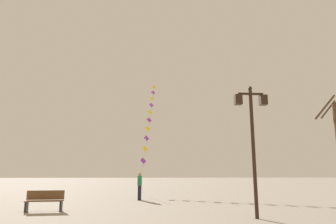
% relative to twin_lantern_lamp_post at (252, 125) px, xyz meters
% --- Properties ---
extents(ground_plane, '(160.00, 160.00, 0.00)m').
position_rel_twin_lantern_lamp_post_xyz_m(ground_plane, '(-2.62, 10.76, -3.50)').
color(ground_plane, gray).
extents(twin_lantern_lamp_post, '(1.30, 0.28, 5.07)m').
position_rel_twin_lantern_lamp_post_xyz_m(twin_lantern_lamp_post, '(0.00, 0.00, 0.00)').
color(twin_lantern_lamp_post, black).
rests_on(twin_lantern_lamp_post, ground_plane).
extents(kite_train, '(1.50, 14.17, 11.96)m').
position_rel_twin_lantern_lamp_post_xyz_m(kite_train, '(-3.98, 17.10, 3.06)').
color(kite_train, brown).
rests_on(kite_train, ground_plane).
extents(kite_flyer, '(0.26, 0.61, 1.71)m').
position_rel_twin_lantern_lamp_post_xyz_m(kite_flyer, '(-4.54, 7.99, -2.59)').
color(kite_flyer, '#1E1E2D').
rests_on(kite_flyer, ground_plane).
extents(park_bench, '(1.64, 0.61, 0.89)m').
position_rel_twin_lantern_lamp_post_xyz_m(park_bench, '(-8.58, 2.71, -3.05)').
color(park_bench, brown).
rests_on(park_bench, ground_plane).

